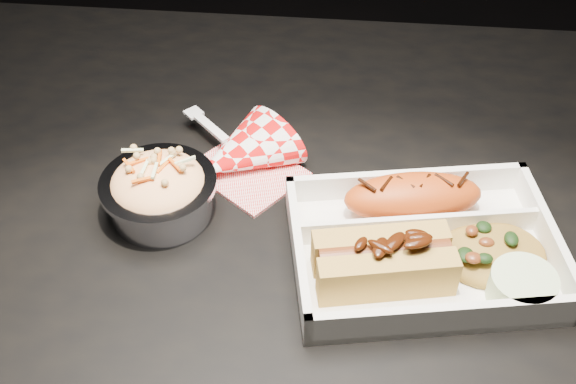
{
  "coord_description": "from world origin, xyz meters",
  "views": [
    {
      "loc": [
        -0.0,
        -0.52,
        1.28
      ],
      "look_at": [
        -0.05,
        -0.02,
        0.81
      ],
      "focal_mm": 45.0,
      "sensor_mm": 36.0,
      "label": 1
    }
  ],
  "objects_px": {
    "food_tray": "(423,251)",
    "fried_pastry": "(413,197)",
    "hotdog": "(384,259)",
    "dining_table": "(336,278)",
    "napkin_fork": "(240,155)",
    "foil_coleslaw_cup": "(159,189)"
  },
  "relations": [
    {
      "from": "hotdog",
      "to": "foil_coleslaw_cup",
      "type": "relative_size",
      "value": 1.16
    },
    {
      "from": "dining_table",
      "to": "food_tray",
      "type": "xyz_separation_m",
      "value": [
        0.08,
        -0.04,
        0.1
      ]
    },
    {
      "from": "dining_table",
      "to": "fried_pastry",
      "type": "bearing_deg",
      "value": 9.66
    },
    {
      "from": "foil_coleslaw_cup",
      "to": "dining_table",
      "type": "bearing_deg",
      "value": 1.19
    },
    {
      "from": "fried_pastry",
      "to": "napkin_fork",
      "type": "distance_m",
      "value": 0.2
    },
    {
      "from": "napkin_fork",
      "to": "foil_coleslaw_cup",
      "type": "bearing_deg",
      "value": -86.56
    },
    {
      "from": "fried_pastry",
      "to": "napkin_fork",
      "type": "relative_size",
      "value": 0.89
    },
    {
      "from": "dining_table",
      "to": "food_tray",
      "type": "relative_size",
      "value": 4.3
    },
    {
      "from": "fried_pastry",
      "to": "hotdog",
      "type": "height_order",
      "value": "hotdog"
    },
    {
      "from": "fried_pastry",
      "to": "dining_table",
      "type": "bearing_deg",
      "value": -170.34
    },
    {
      "from": "hotdog",
      "to": "fried_pastry",
      "type": "bearing_deg",
      "value": 60.09
    },
    {
      "from": "fried_pastry",
      "to": "foil_coleslaw_cup",
      "type": "distance_m",
      "value": 0.26
    },
    {
      "from": "fried_pastry",
      "to": "napkin_fork",
      "type": "xyz_separation_m",
      "value": [
        -0.18,
        0.06,
        -0.01
      ]
    },
    {
      "from": "food_tray",
      "to": "fried_pastry",
      "type": "relative_size",
      "value": 1.99
    },
    {
      "from": "dining_table",
      "to": "foil_coleslaw_cup",
      "type": "distance_m",
      "value": 0.22
    },
    {
      "from": "fried_pastry",
      "to": "napkin_fork",
      "type": "bearing_deg",
      "value": 161.4
    },
    {
      "from": "foil_coleslaw_cup",
      "to": "napkin_fork",
      "type": "bearing_deg",
      "value": 48.0
    },
    {
      "from": "napkin_fork",
      "to": "food_tray",
      "type": "bearing_deg",
      "value": 14.57
    },
    {
      "from": "food_tray",
      "to": "foil_coleslaw_cup",
      "type": "xyz_separation_m",
      "value": [
        -0.27,
        0.04,
        0.02
      ]
    },
    {
      "from": "food_tray",
      "to": "foil_coleslaw_cup",
      "type": "distance_m",
      "value": 0.27
    },
    {
      "from": "food_tray",
      "to": "napkin_fork",
      "type": "xyz_separation_m",
      "value": [
        -0.19,
        0.12,
        0.01
      ]
    },
    {
      "from": "food_tray",
      "to": "fried_pastry",
      "type": "xyz_separation_m",
      "value": [
        -0.01,
        0.05,
        0.02
      ]
    }
  ]
}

